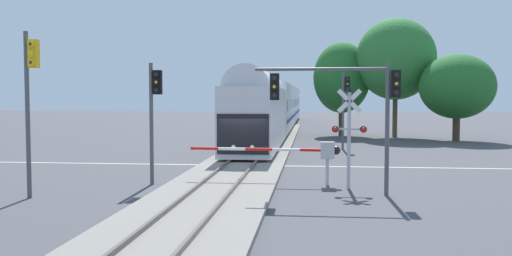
{
  "coord_description": "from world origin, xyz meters",
  "views": [
    {
      "loc": [
        3.61,
        -28.36,
        3.65
      ],
      "look_at": [
        0.67,
        0.07,
        2.0
      ],
      "focal_mm": 37.81,
      "sensor_mm": 36.0,
      "label": 1
    }
  ],
  "objects_px": {
    "crossing_signal_mast": "(349,127)",
    "traffic_signal_near_left": "(30,87)",
    "traffic_signal_near_right": "(347,95)",
    "commuter_train": "(279,105)",
    "traffic_signal_median": "(154,103)",
    "crossing_gate_near": "(309,152)",
    "maple_right_background": "(457,87)",
    "oak_far_right": "(396,59)",
    "traffic_signal_far_side": "(345,98)",
    "elm_centre_background": "(342,78)"
  },
  "relations": [
    {
      "from": "crossing_signal_mast",
      "to": "traffic_signal_near_left",
      "type": "distance_m",
      "value": 12.01
    },
    {
      "from": "traffic_signal_near_right",
      "to": "commuter_train",
      "type": "bearing_deg",
      "value": 97.23
    },
    {
      "from": "traffic_signal_median",
      "to": "traffic_signal_near_right",
      "type": "distance_m",
      "value": 7.94
    },
    {
      "from": "crossing_gate_near",
      "to": "maple_right_background",
      "type": "height_order",
      "value": "maple_right_background"
    },
    {
      "from": "oak_far_right",
      "to": "traffic_signal_far_side",
      "type": "bearing_deg",
      "value": -113.38
    },
    {
      "from": "maple_right_background",
      "to": "traffic_signal_median",
      "type": "bearing_deg",
      "value": -127.17
    },
    {
      "from": "commuter_train",
      "to": "crossing_gate_near",
      "type": "xyz_separation_m",
      "value": [
        3.51,
        -36.46,
        -1.33
      ]
    },
    {
      "from": "commuter_train",
      "to": "traffic_signal_near_left",
      "type": "height_order",
      "value": "traffic_signal_near_left"
    },
    {
      "from": "traffic_signal_near_right",
      "to": "oak_far_right",
      "type": "distance_m",
      "value": 30.43
    },
    {
      "from": "maple_right_background",
      "to": "oak_far_right",
      "type": "distance_m",
      "value": 6.34
    },
    {
      "from": "crossing_gate_near",
      "to": "traffic_signal_near_right",
      "type": "bearing_deg",
      "value": -57.51
    },
    {
      "from": "commuter_train",
      "to": "oak_far_right",
      "type": "distance_m",
      "value": 14.96
    },
    {
      "from": "crossing_signal_mast",
      "to": "elm_centre_background",
      "type": "bearing_deg",
      "value": 87.49
    },
    {
      "from": "traffic_signal_median",
      "to": "oak_far_right",
      "type": "xyz_separation_m",
      "value": [
        13.98,
        28.02,
        3.67
      ]
    },
    {
      "from": "traffic_signal_near_right",
      "to": "oak_far_right",
      "type": "relative_size",
      "value": 0.5
    },
    {
      "from": "crossing_gate_near",
      "to": "traffic_signal_near_right",
      "type": "xyz_separation_m",
      "value": [
        1.38,
        -2.17,
        2.34
      ]
    },
    {
      "from": "traffic_signal_median",
      "to": "oak_far_right",
      "type": "relative_size",
      "value": 0.47
    },
    {
      "from": "commuter_train",
      "to": "crossing_gate_near",
      "type": "bearing_deg",
      "value": -84.49
    },
    {
      "from": "crossing_signal_mast",
      "to": "traffic_signal_near_left",
      "type": "height_order",
      "value": "traffic_signal_near_left"
    },
    {
      "from": "traffic_signal_near_right",
      "to": "maple_right_background",
      "type": "height_order",
      "value": "maple_right_background"
    },
    {
      "from": "elm_centre_background",
      "to": "maple_right_background",
      "type": "xyz_separation_m",
      "value": [
        9.14,
        -5.28,
        -0.95
      ]
    },
    {
      "from": "traffic_signal_near_left",
      "to": "traffic_signal_median",
      "type": "bearing_deg",
      "value": 44.26
    },
    {
      "from": "traffic_signal_far_side",
      "to": "oak_far_right",
      "type": "height_order",
      "value": "oak_far_right"
    },
    {
      "from": "commuter_train",
      "to": "traffic_signal_far_side",
      "type": "relative_size",
      "value": 12.2
    },
    {
      "from": "traffic_signal_near_right",
      "to": "maple_right_background",
      "type": "distance_m",
      "value": 27.96
    },
    {
      "from": "crossing_signal_mast",
      "to": "crossing_gate_near",
      "type": "bearing_deg",
      "value": 152.36
    },
    {
      "from": "crossing_gate_near",
      "to": "traffic_signal_near_left",
      "type": "relative_size",
      "value": 1.05
    },
    {
      "from": "crossing_gate_near",
      "to": "traffic_signal_near_right",
      "type": "relative_size",
      "value": 1.18
    },
    {
      "from": "crossing_gate_near",
      "to": "traffic_signal_far_side",
      "type": "distance_m",
      "value": 15.72
    },
    {
      "from": "commuter_train",
      "to": "traffic_signal_near_left",
      "type": "relative_size",
      "value": 10.9
    },
    {
      "from": "traffic_signal_near_right",
      "to": "oak_far_right",
      "type": "bearing_deg",
      "value": 78.16
    },
    {
      "from": "traffic_signal_near_left",
      "to": "maple_right_background",
      "type": "height_order",
      "value": "maple_right_background"
    },
    {
      "from": "traffic_signal_far_side",
      "to": "traffic_signal_median",
      "type": "relative_size",
      "value": 1.06
    },
    {
      "from": "traffic_signal_near_left",
      "to": "elm_centre_background",
      "type": "relative_size",
      "value": 0.68
    },
    {
      "from": "traffic_signal_median",
      "to": "traffic_signal_near_right",
      "type": "relative_size",
      "value": 0.95
    },
    {
      "from": "traffic_signal_near_left",
      "to": "traffic_signal_near_right",
      "type": "height_order",
      "value": "traffic_signal_near_left"
    },
    {
      "from": "traffic_signal_far_side",
      "to": "maple_right_background",
      "type": "xyz_separation_m",
      "value": [
        9.63,
        8.29,
        0.92
      ]
    },
    {
      "from": "traffic_signal_near_left",
      "to": "traffic_signal_median",
      "type": "relative_size",
      "value": 1.18
    },
    {
      "from": "crossing_signal_mast",
      "to": "traffic_signal_near_right",
      "type": "relative_size",
      "value": 0.76
    },
    {
      "from": "commuter_train",
      "to": "elm_centre_background",
      "type": "xyz_separation_m",
      "value": [
        6.39,
        -7.51,
        2.73
      ]
    },
    {
      "from": "traffic_signal_near_left",
      "to": "elm_centre_background",
      "type": "xyz_separation_m",
      "value": [
        12.78,
        32.98,
        1.46
      ]
    },
    {
      "from": "commuter_train",
      "to": "elm_centre_background",
      "type": "distance_m",
      "value": 10.23
    },
    {
      "from": "traffic_signal_median",
      "to": "maple_right_background",
      "type": "relative_size",
      "value": 0.7
    },
    {
      "from": "traffic_signal_near_left",
      "to": "traffic_signal_near_right",
      "type": "distance_m",
      "value": 11.45
    },
    {
      "from": "crossing_gate_near",
      "to": "maple_right_background",
      "type": "relative_size",
      "value": 0.88
    },
    {
      "from": "traffic_signal_near_left",
      "to": "traffic_signal_median",
      "type": "xyz_separation_m",
      "value": [
        3.52,
        3.43,
        -0.61
      ]
    },
    {
      "from": "elm_centre_background",
      "to": "commuter_train",
      "type": "bearing_deg",
      "value": 130.41
    },
    {
      "from": "traffic_signal_near_right",
      "to": "elm_centre_background",
      "type": "bearing_deg",
      "value": 87.26
    },
    {
      "from": "traffic_signal_near_left",
      "to": "maple_right_background",
      "type": "xyz_separation_m",
      "value": [
        21.92,
        27.7,
        0.51
      ]
    },
    {
      "from": "elm_centre_background",
      "to": "oak_far_right",
      "type": "bearing_deg",
      "value": -17.94
    }
  ]
}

